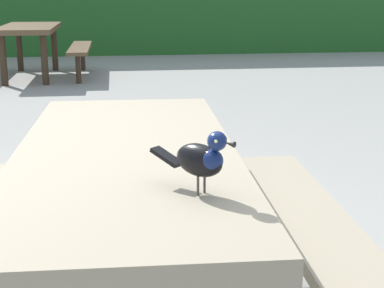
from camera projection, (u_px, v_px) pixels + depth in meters
The scene contains 3 objects.
picnic_table_foreground at pixel (127, 198), 2.09m from camera, with size 1.74×1.83×0.74m.
bird_grackle at pixel (202, 158), 1.56m from camera, with size 0.21×0.23×0.18m.
picnic_table_mid_left at pixel (30, 39), 8.37m from camera, with size 1.68×1.80×0.74m.
Camera 1 is at (0.16, -2.28, 1.29)m, focal length 54.81 mm.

